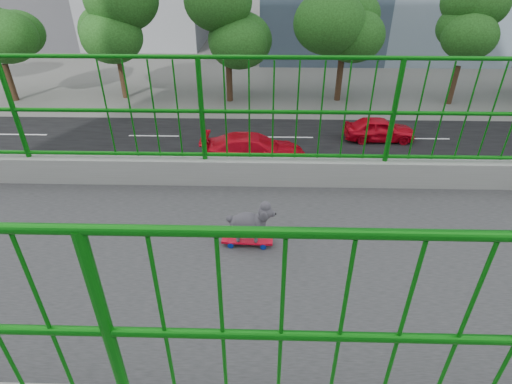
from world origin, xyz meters
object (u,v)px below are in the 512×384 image
object	(u,v)px
car_1	(147,222)
car_7	(100,178)
car_4	(379,129)
car_5	(135,285)
car_2	(262,182)
car_3	(254,150)
car_0	(459,291)
poodle	(250,221)
skateboard	(247,240)

from	to	relation	value
car_1	car_7	bearing A→B (deg)	-137.54
car_4	car_1	bearing A→B (deg)	131.24
car_5	car_7	size ratio (longest dim) A/B	0.81
car_2	car_3	distance (m)	3.23
car_0	car_2	world-z (taller)	car_0
car_3	car_7	bearing A→B (deg)	115.45
poodle	car_4	world-z (taller)	poodle
car_7	car_0	bearing A→B (deg)	-116.05
car_7	poodle	bearing A→B (deg)	-149.40
car_1	car_2	distance (m)	5.33
car_1	car_3	bearing A→B (deg)	149.33
car_1	car_7	distance (m)	4.34
car_4	car_5	world-z (taller)	car_5
car_1	car_4	world-z (taller)	car_1
car_5	car_1	bearing A→B (deg)	-171.34
car_3	car_4	distance (m)	7.84
poodle	car_1	world-z (taller)	poodle
car_3	car_4	xyz separation A→B (m)	(-3.20, 7.15, -0.09)
skateboard	car_5	size ratio (longest dim) A/B	0.10
skateboard	car_4	size ratio (longest dim) A/B	0.12
car_7	car_3	bearing A→B (deg)	-64.55
car_0	poodle	bearing A→B (deg)	-45.90
car_3	car_4	size ratio (longest dim) A/B	1.34
car_0	car_4	bearing A→B (deg)	176.49
car_0	car_1	size ratio (longest dim) A/B	0.94
car_3	car_1	bearing A→B (deg)	149.33
poodle	car_5	distance (m)	9.46
car_7	car_1	bearing A→B (deg)	-137.54
car_0	car_1	bearing A→B (deg)	-107.47
skateboard	car_3	xyz separation A→B (m)	(-15.33, -0.43, -6.27)
poodle	car_7	size ratio (longest dim) A/B	0.08
car_4	poodle	bearing A→B (deg)	160.12
poodle	car_4	xyz separation A→B (m)	(-18.53, 6.70, -6.58)
skateboard	car_0	world-z (taller)	skateboard
car_4	car_2	bearing A→B (deg)	133.74
car_1	car_5	size ratio (longest dim) A/B	1.04
poodle	car_2	size ratio (longest dim) A/B	0.08
car_1	car_7	world-z (taller)	car_7
car_3	car_0	bearing A→B (deg)	-146.44
skateboard	car_4	distance (m)	20.72
car_3	poodle	bearing A→B (deg)	-178.31
skateboard	car_7	size ratio (longest dim) A/B	0.08
car_2	car_5	world-z (taller)	car_5
poodle	car_0	xyz separation A→B (m)	(-5.73, 5.92, -6.51)
poodle	car_1	xyz separation A→B (m)	(-8.93, -4.25, -6.49)
poodle	car_7	xyz separation A→B (m)	(-12.13, -7.18, -6.46)
car_5	car_7	distance (m)	7.25
poodle	car_2	world-z (taller)	poodle
car_3	car_7	world-z (taller)	car_7
poodle	car_0	distance (m)	10.50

